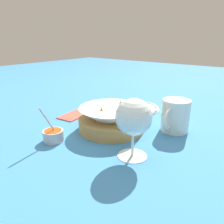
% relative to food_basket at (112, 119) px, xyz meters
% --- Properties ---
extents(ground_plane, '(4.00, 4.00, 0.00)m').
position_rel_food_basket_xyz_m(ground_plane, '(0.00, -0.03, -0.04)').
color(ground_plane, teal).
extents(food_basket, '(0.22, 0.22, 0.09)m').
position_rel_food_basket_xyz_m(food_basket, '(0.00, 0.00, 0.00)').
color(food_basket, '#B2894C').
rests_on(food_basket, ground_plane).
extents(sauce_cup, '(0.07, 0.06, 0.12)m').
position_rel_food_basket_xyz_m(sauce_cup, '(0.18, -0.08, -0.02)').
color(sauce_cup, '#B7B7BC').
rests_on(sauce_cup, ground_plane).
extents(wine_glass, '(0.10, 0.10, 0.16)m').
position_rel_food_basket_xyz_m(wine_glass, '(0.11, 0.15, 0.07)').
color(wine_glass, silver).
rests_on(wine_glass, ground_plane).
extents(beer_mug, '(0.13, 0.09, 0.11)m').
position_rel_food_basket_xyz_m(beer_mug, '(-0.12, 0.17, 0.01)').
color(beer_mug, silver).
rests_on(beer_mug, ground_plane).
extents(side_plate, '(0.17, 0.17, 0.01)m').
position_rel_food_basket_xyz_m(side_plate, '(-0.24, -0.04, -0.03)').
color(side_plate, white).
rests_on(side_plate, ground_plane).
extents(napkin, '(0.13, 0.09, 0.01)m').
position_rel_food_basket_xyz_m(napkin, '(-0.01, -0.20, -0.03)').
color(napkin, '#DB4C3D').
rests_on(napkin, ground_plane).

